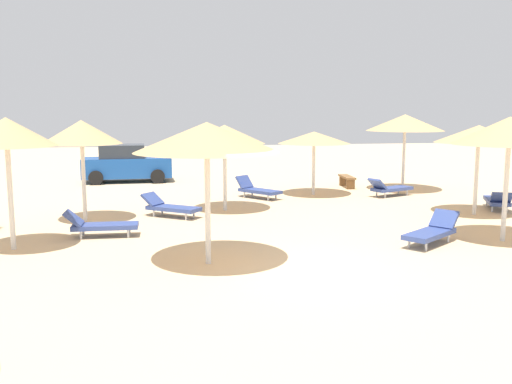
% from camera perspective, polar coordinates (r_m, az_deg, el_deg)
% --- Properties ---
extents(ground_plane, '(80.00, 80.00, 0.00)m').
position_cam_1_polar(ground_plane, '(12.02, 2.56, -7.75)').
color(ground_plane, '#DBBA8C').
extents(parasol_0, '(2.66, 2.66, 2.83)m').
position_cam_1_polar(parasol_0, '(18.47, -3.21, 5.84)').
color(parasol_0, silver).
rests_on(parasol_0, ground).
extents(parasol_1, '(2.72, 2.72, 2.84)m').
position_cam_1_polar(parasol_1, '(18.99, 21.65, 5.46)').
color(parasol_1, silver).
rests_on(parasol_1, ground).
extents(parasol_2, '(2.80, 2.80, 2.47)m').
position_cam_1_polar(parasol_2, '(21.97, 5.90, 5.48)').
color(parasol_2, silver).
rests_on(parasol_2, ground).
extents(parasol_3, '(2.30, 2.30, 3.16)m').
position_cam_1_polar(parasol_3, '(14.41, -23.99, 5.54)').
color(parasol_3, silver).
rests_on(parasol_3, ground).
extents(parasol_4, '(3.15, 3.15, 3.12)m').
position_cam_1_polar(parasol_4, '(23.84, 14.87, 6.80)').
color(parasol_4, silver).
rests_on(parasol_4, ground).
extents(parasol_5, '(2.36, 2.36, 3.02)m').
position_cam_1_polar(parasol_5, '(17.41, -17.27, 5.79)').
color(parasol_5, silver).
rests_on(parasol_5, ground).
extents(parasol_6, '(2.80, 2.80, 3.16)m').
position_cam_1_polar(parasol_6, '(15.40, 24.32, 5.66)').
color(parasol_6, silver).
rests_on(parasol_6, ground).
extents(parasol_9, '(3.13, 3.13, 3.07)m').
position_cam_1_polar(parasol_9, '(11.98, -5.01, 5.52)').
color(parasol_9, silver).
rests_on(parasol_9, ground).
extents(lounger_0, '(1.90, 1.64, 0.71)m').
position_cam_1_polar(lounger_0, '(17.75, -8.72, -1.50)').
color(lounger_0, '#33478C').
rests_on(lounger_0, ground).
extents(lounger_1, '(1.36, 1.99, 0.72)m').
position_cam_1_polar(lounger_1, '(20.43, 23.28, -0.79)').
color(lounger_1, '#33478C').
rests_on(lounger_1, ground).
extents(lounger_2, '(1.64, 1.86, 0.80)m').
position_cam_1_polar(lounger_2, '(21.23, 0.12, 0.25)').
color(lounger_2, '#33478C').
rests_on(lounger_2, ground).
extents(lounger_4, '(1.98, 1.32, 0.74)m').
position_cam_1_polar(lounger_4, '(22.27, 13.38, 0.39)').
color(lounger_4, '#33478C').
rests_on(lounger_4, ground).
extents(lounger_5, '(1.90, 0.69, 0.73)m').
position_cam_1_polar(lounger_5, '(15.39, -15.55, -3.23)').
color(lounger_5, '#33478C').
rests_on(lounger_5, ground).
extents(lounger_6, '(1.88, 1.63, 0.76)m').
position_cam_1_polar(lounger_6, '(14.71, 17.41, -3.83)').
color(lounger_6, '#33478C').
rests_on(lounger_6, ground).
extents(bench_0, '(0.51, 1.53, 0.49)m').
position_cam_1_polar(bench_0, '(24.46, 9.21, 1.28)').
color(bench_0, brown).
rests_on(bench_0, ground).
extents(parked_car, '(4.04, 2.07, 1.72)m').
position_cam_1_polar(parked_car, '(26.61, -13.03, 2.78)').
color(parked_car, '#194C9E').
rests_on(parked_car, ground).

